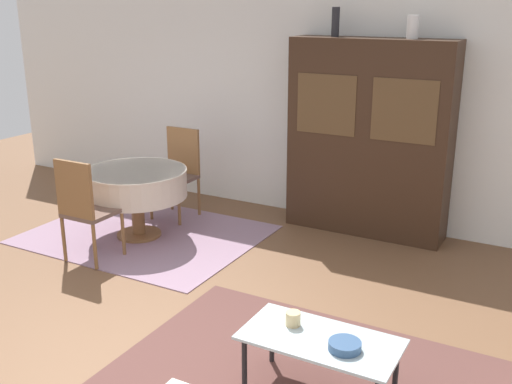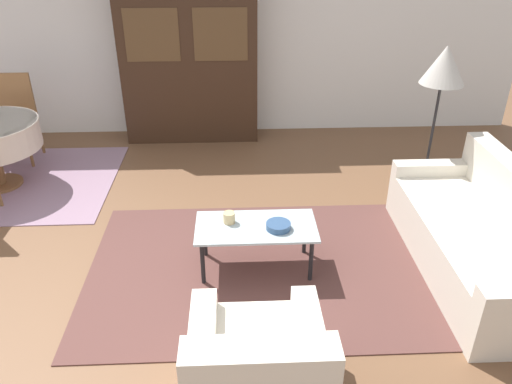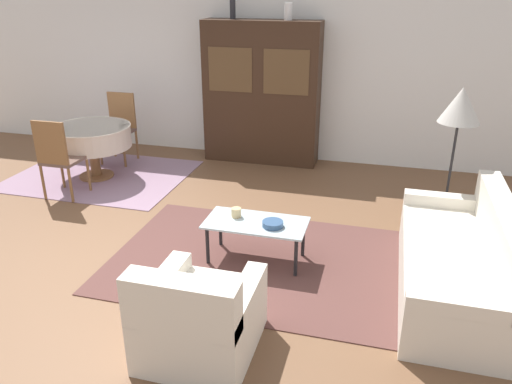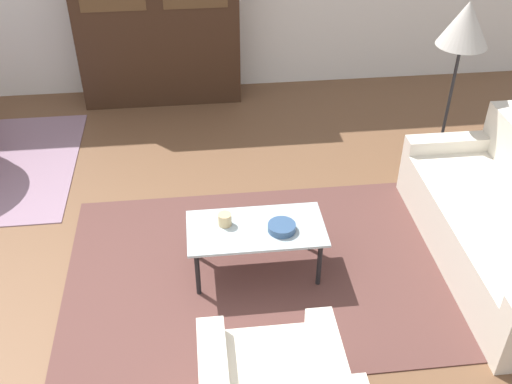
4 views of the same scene
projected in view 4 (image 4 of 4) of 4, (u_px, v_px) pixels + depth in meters
The scene contains 8 objects.
ground_plane at pixel (87, 319), 4.21m from camera, with size 14.00×14.00×0.00m, color brown.
area_rug at pixel (264, 271), 4.60m from camera, with size 2.99×2.05×0.01m.
couch at pixel (508, 231), 4.53m from camera, with size 0.90×2.07×0.85m.
coffee_table at pixel (256, 232), 4.38m from camera, with size 1.01×0.51×0.42m.
display_cabinet at pixel (156, 7), 6.33m from camera, with size 1.74×0.45×2.11m.
floor_lamp at pixel (464, 29), 4.92m from camera, with size 0.43×0.43×1.62m.
cup at pixel (225, 219), 4.35m from camera, with size 0.10×0.10×0.09m.
bowl at pixel (282, 227), 4.31m from camera, with size 0.20×0.20×0.05m.
Camera 4 is at (0.86, -2.99, 3.20)m, focal length 42.00 mm.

